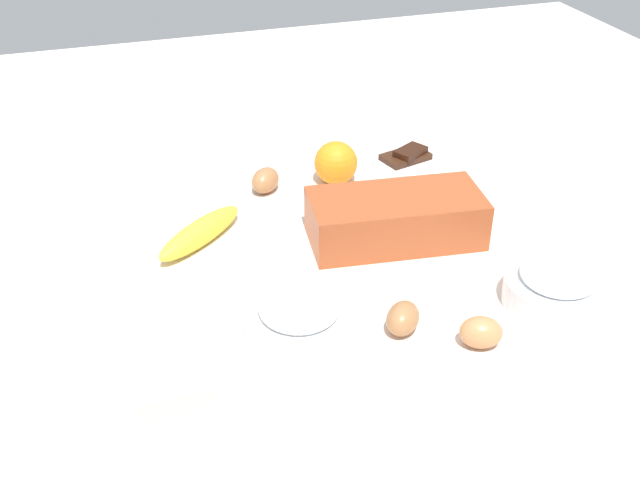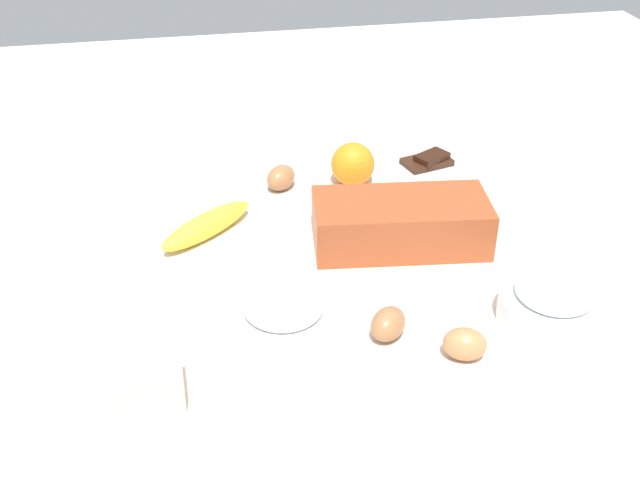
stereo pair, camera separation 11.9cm
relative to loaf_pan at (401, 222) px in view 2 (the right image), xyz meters
name	(u,v)px [view 2 (the right image)]	position (x,y,z in m)	size (l,w,h in m)	color
ground_plane	(320,267)	(-0.14, -0.03, -0.05)	(2.40, 2.40, 0.02)	beige
loaf_pan	(401,222)	(0.00, 0.00, 0.00)	(0.29, 0.16, 0.08)	#9E4723
flour_bowl	(284,316)	(-0.22, -0.19, -0.01)	(0.15, 0.15, 0.07)	white
sugar_bowl	(553,302)	(0.15, -0.24, -0.01)	(0.15, 0.15, 0.07)	white
banana	(207,225)	(-0.31, 0.09, -0.02)	(0.19, 0.04, 0.04)	yellow
orange_fruit	(353,164)	(-0.03, 0.22, 0.00)	(0.08, 0.08, 0.08)	orange
butter_block	(146,385)	(-0.41, -0.29, -0.01)	(0.09, 0.06, 0.06)	#F4EDB2
egg_near_butter	(281,178)	(-0.16, 0.22, -0.02)	(0.05, 0.05, 0.06)	#A06B41
egg_beside_bowl	(465,344)	(0.01, -0.29, -0.02)	(0.04, 0.04, 0.06)	#BA7E4C
egg_loose	(388,324)	(-0.08, -0.23, -0.02)	(0.04, 0.04, 0.06)	#9F6A40
chocolate_plate	(427,165)	(0.13, 0.25, -0.03)	(0.13, 0.13, 0.03)	white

